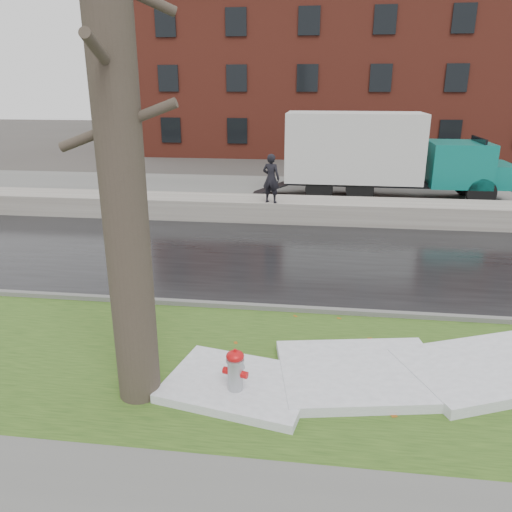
# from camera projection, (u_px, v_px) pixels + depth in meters

# --- Properties ---
(ground) EXTENTS (120.00, 120.00, 0.00)m
(ground) POSITION_uv_depth(u_px,v_px,m) (269.00, 333.00, 9.67)
(ground) COLOR #47423D
(ground) RESTS_ON ground
(verge) EXTENTS (60.00, 4.50, 0.04)m
(verge) POSITION_uv_depth(u_px,v_px,m) (261.00, 366.00, 8.49)
(verge) COLOR #274517
(verge) RESTS_ON ground
(road) EXTENTS (60.00, 7.00, 0.03)m
(road) POSITION_uv_depth(u_px,v_px,m) (286.00, 258.00, 13.88)
(road) COLOR black
(road) RESTS_ON ground
(parking_lot) EXTENTS (60.00, 9.00, 0.03)m
(parking_lot) POSITION_uv_depth(u_px,v_px,m) (300.00, 195.00, 21.86)
(parking_lot) COLOR slate
(parking_lot) RESTS_ON ground
(curb) EXTENTS (60.00, 0.15, 0.14)m
(curb) POSITION_uv_depth(u_px,v_px,m) (274.00, 308.00, 10.58)
(curb) COLOR slate
(curb) RESTS_ON ground
(snowbank) EXTENTS (60.00, 1.60, 0.75)m
(snowbank) POSITION_uv_depth(u_px,v_px,m) (295.00, 210.00, 17.71)
(snowbank) COLOR #A4A196
(snowbank) RESTS_ON ground
(brick_building) EXTENTS (26.00, 12.00, 10.00)m
(brick_building) POSITION_uv_depth(u_px,v_px,m) (341.00, 79.00, 35.95)
(brick_building) COLOR maroon
(brick_building) RESTS_ON ground
(bg_tree_left) EXTENTS (1.40, 1.62, 6.50)m
(bg_tree_left) POSITION_uv_depth(u_px,v_px,m) (113.00, 107.00, 30.70)
(bg_tree_left) COLOR #504639
(bg_tree_left) RESTS_ON ground
(bg_tree_center) EXTENTS (1.40, 1.62, 6.50)m
(bg_tree_center) POSITION_uv_depth(u_px,v_px,m) (222.00, 105.00, 33.72)
(bg_tree_center) COLOR #504639
(bg_tree_center) RESTS_ON ground
(fire_hydrant) EXTENTS (0.41, 0.38, 0.82)m
(fire_hydrant) POSITION_uv_depth(u_px,v_px,m) (235.00, 372.00, 7.49)
(fire_hydrant) COLOR #9C9FA4
(fire_hydrant) RESTS_ON verge
(tree) EXTENTS (1.63, 1.94, 7.82)m
(tree) POSITION_uv_depth(u_px,v_px,m) (118.00, 132.00, 6.45)
(tree) COLOR #504639
(tree) RESTS_ON verge
(box_truck) EXTENTS (10.59, 2.60, 3.53)m
(box_truck) POSITION_uv_depth(u_px,v_px,m) (380.00, 154.00, 20.67)
(box_truck) COLOR black
(box_truck) RESTS_ON ground
(worker) EXTENTS (0.69, 0.56, 1.66)m
(worker) POSITION_uv_depth(u_px,v_px,m) (271.00, 178.00, 16.85)
(worker) COLOR black
(worker) RESTS_ON snowbank
(snow_patch_near) EXTENTS (2.91, 2.43, 0.16)m
(snow_patch_near) POSITION_uv_depth(u_px,v_px,m) (361.00, 373.00, 8.11)
(snow_patch_near) COLOR white
(snow_patch_near) RESTS_ON verge
(snow_patch_far) EXTENTS (2.48, 2.01, 0.14)m
(snow_patch_far) POSITION_uv_depth(u_px,v_px,m) (238.00, 384.00, 7.82)
(snow_patch_far) COLOR white
(snow_patch_far) RESTS_ON verge
(snow_patch_side) EXTENTS (3.28, 2.74, 0.18)m
(snow_patch_side) POSITION_uv_depth(u_px,v_px,m) (491.00, 369.00, 8.22)
(snow_patch_side) COLOR white
(snow_patch_side) RESTS_ON verge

